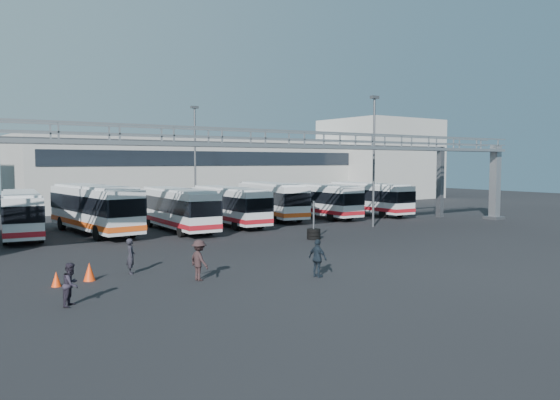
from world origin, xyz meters
TOP-DOWN VIEW (x-y plane):
  - ground at (0.00, 0.00)m, footprint 140.00×140.00m
  - gantry at (0.00, 5.87)m, footprint 51.40×5.15m
  - warehouse at (12.00, 38.00)m, footprint 42.00×14.00m
  - building_right at (38.00, 32.00)m, footprint 14.00×12.00m
  - light_pole_mid at (12.00, 7.00)m, footprint 0.70×0.35m
  - light_pole_back at (4.00, 22.00)m, footprint 0.70×0.35m
  - bus_2 at (-11.78, 16.21)m, footprint 3.75×10.39m
  - bus_3 at (-7.16, 15.34)m, footprint 3.46×11.51m
  - bus_4 at (-1.66, 13.41)m, footprint 2.99×10.45m
  - bus_5 at (3.21, 14.33)m, footprint 2.98×10.26m
  - bus_6 at (8.73, 16.43)m, footprint 4.42×10.92m
  - bus_7 at (13.05, 15.12)m, footprint 2.76×10.18m
  - bus_8 at (18.62, 14.37)m, footprint 2.90×10.24m
  - pedestrian_a at (-9.90, 0.30)m, footprint 0.55×0.68m
  - pedestrian_b at (-13.56, -3.89)m, footprint 0.93×0.95m
  - pedestrian_c at (-7.96, -2.72)m, footprint 0.78×1.20m
  - pedestrian_d at (-3.36, -5.13)m, footprint 0.58×1.05m
  - cone_left at (-11.87, -0.08)m, footprint 0.57×0.57m
  - cone_right at (-13.30, -0.42)m, footprint 0.51×0.51m
  - tire_stack at (3.88, 4.27)m, footprint 0.89×0.89m

SIDE VIEW (x-z plane):
  - ground at x=0.00m, z-range 0.00..0.00m
  - cone_right at x=-13.30m, z-range 0.00..0.63m
  - cone_left at x=-11.87m, z-range 0.00..0.79m
  - tire_stack at x=3.88m, z-range -0.84..1.70m
  - pedestrian_b at x=-13.56m, z-range 0.00..1.55m
  - pedestrian_a at x=-9.90m, z-range 0.00..1.63m
  - pedestrian_d at x=-3.36m, z-range 0.00..1.69m
  - pedestrian_c at x=-7.96m, z-range 0.00..1.77m
  - bus_7 at x=13.05m, z-range 0.16..3.23m
  - bus_8 at x=18.62m, z-range 0.16..3.24m
  - bus_5 at x=3.21m, z-range 0.16..3.24m
  - bus_2 at x=-11.78m, z-range 0.16..3.25m
  - bus_4 at x=-1.66m, z-range 0.17..3.30m
  - bus_6 at x=8.73m, z-range 0.17..3.41m
  - bus_3 at x=-7.16m, z-range 0.18..3.63m
  - warehouse at x=12.00m, z-range 0.00..8.00m
  - building_right at x=38.00m, z-range 0.00..11.00m
  - gantry at x=0.00m, z-range 1.96..9.06m
  - light_pole_mid at x=12.00m, z-range 0.62..10.83m
  - light_pole_back at x=4.00m, z-range 0.62..10.83m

